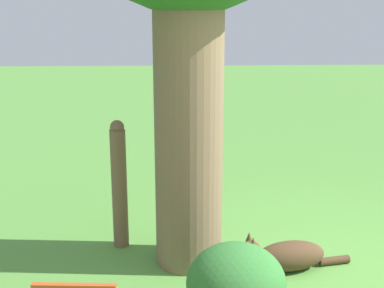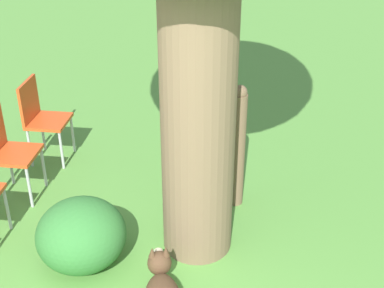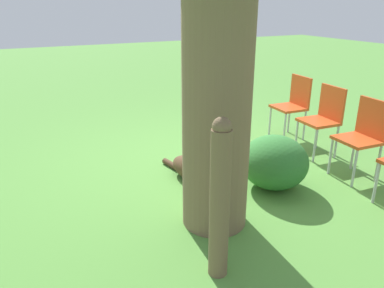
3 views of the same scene
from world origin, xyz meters
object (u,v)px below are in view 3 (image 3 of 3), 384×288
at_px(red_chair_1, 324,116).
at_px(dog, 195,170).
at_px(tennis_ball, 270,147).
at_px(red_chair_0, 293,102).
at_px(fence_post, 220,200).
at_px(red_chair_2, 364,133).

bearing_deg(red_chair_1, dog, 2.81).
xyz_separation_m(dog, tennis_ball, (-1.43, -0.43, -0.11)).
bearing_deg(red_chair_0, dog, 22.77).
relative_size(fence_post, red_chair_2, 1.35).
bearing_deg(dog, red_chair_2, 56.54).
relative_size(red_chair_1, red_chair_2, 1.00).
bearing_deg(red_chair_0, fence_post, 43.98).
bearing_deg(red_chair_0, red_chair_2, 84.94).
xyz_separation_m(red_chair_0, tennis_ball, (0.60, 0.28, -0.52)).
bearing_deg(red_chair_2, fence_post, 20.91).
relative_size(red_chair_0, red_chair_1, 1.00).
height_order(red_chair_0, tennis_ball, red_chair_0).
distance_m(fence_post, tennis_ball, 2.83).
bearing_deg(dog, fence_post, -31.16).
height_order(red_chair_0, red_chair_1, same).
bearing_deg(dog, red_chair_1, 78.52).
relative_size(fence_post, red_chair_1, 1.35).
distance_m(red_chair_1, tennis_ball, 0.85).
xyz_separation_m(fence_post, red_chair_1, (-2.48, -1.48, -0.09)).
distance_m(red_chair_0, tennis_ball, 0.84).
height_order(red_chair_1, red_chair_2, same).
distance_m(red_chair_0, red_chair_2, 1.48).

